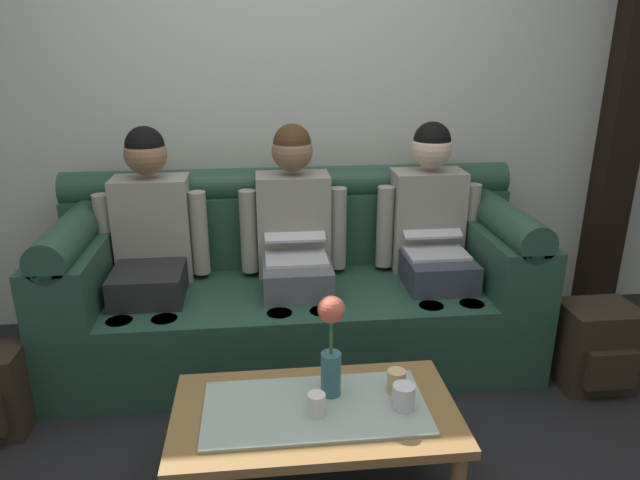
{
  "coord_description": "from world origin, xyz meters",
  "views": [
    {
      "loc": [
        -0.17,
        -1.63,
        1.63
      ],
      "look_at": [
        0.11,
        0.93,
        0.72
      ],
      "focal_mm": 32.36,
      "sensor_mm": 36.0,
      "label": 1
    }
  ],
  "objects_px": {
    "coffee_table": "(315,419)",
    "flower_vase": "(331,342)",
    "cup_far_center": "(404,397)",
    "couch": "(295,288)",
    "person_right": "(432,232)",
    "cup_near_left": "(396,381)",
    "backpack_right": "(595,347)",
    "person_middle": "(295,237)",
    "cup_near_right": "(316,404)",
    "person_left": "(151,242)"
  },
  "relations": [
    {
      "from": "coffee_table",
      "to": "flower_vase",
      "type": "height_order",
      "value": "flower_vase"
    },
    {
      "from": "coffee_table",
      "to": "cup_far_center",
      "type": "xyz_separation_m",
      "value": [
        0.31,
        -0.04,
        0.1
      ]
    },
    {
      "from": "couch",
      "to": "flower_vase",
      "type": "xyz_separation_m",
      "value": [
        0.07,
        -0.98,
        0.22
      ]
    },
    {
      "from": "person_right",
      "to": "cup_near_left",
      "type": "bearing_deg",
      "value": -112.65
    },
    {
      "from": "cup_near_left",
      "to": "backpack_right",
      "type": "height_order",
      "value": "cup_near_left"
    },
    {
      "from": "person_middle",
      "to": "person_right",
      "type": "relative_size",
      "value": 1.0
    },
    {
      "from": "cup_near_right",
      "to": "person_left",
      "type": "bearing_deg",
      "value": 123.33
    },
    {
      "from": "couch",
      "to": "cup_near_right",
      "type": "bearing_deg",
      "value": -90.13
    },
    {
      "from": "cup_near_left",
      "to": "backpack_right",
      "type": "bearing_deg",
      "value": 24.37
    },
    {
      "from": "couch",
      "to": "cup_near_left",
      "type": "bearing_deg",
      "value": -72.78
    },
    {
      "from": "person_middle",
      "to": "cup_near_left",
      "type": "height_order",
      "value": "person_middle"
    },
    {
      "from": "person_middle",
      "to": "cup_near_right",
      "type": "bearing_deg",
      "value": -90.13
    },
    {
      "from": "coffee_table",
      "to": "couch",
      "type": "bearing_deg",
      "value": 90.0
    },
    {
      "from": "couch",
      "to": "backpack_right",
      "type": "bearing_deg",
      "value": -18.96
    },
    {
      "from": "person_left",
      "to": "person_right",
      "type": "height_order",
      "value": "same"
    },
    {
      "from": "flower_vase",
      "to": "person_left",
      "type": "bearing_deg",
      "value": 128.87
    },
    {
      "from": "flower_vase",
      "to": "couch",
      "type": "bearing_deg",
      "value": 93.81
    },
    {
      "from": "coffee_table",
      "to": "cup_far_center",
      "type": "bearing_deg",
      "value": -7.17
    },
    {
      "from": "cup_near_left",
      "to": "cup_near_right",
      "type": "height_order",
      "value": "cup_near_left"
    },
    {
      "from": "cup_near_left",
      "to": "backpack_right",
      "type": "distance_m",
      "value": 1.25
    },
    {
      "from": "person_right",
      "to": "flower_vase",
      "type": "height_order",
      "value": "person_right"
    },
    {
      "from": "flower_vase",
      "to": "cup_far_center",
      "type": "height_order",
      "value": "flower_vase"
    },
    {
      "from": "couch",
      "to": "cup_near_right",
      "type": "distance_m",
      "value": 1.1
    },
    {
      "from": "cup_far_center",
      "to": "flower_vase",
      "type": "bearing_deg",
      "value": 155.51
    },
    {
      "from": "backpack_right",
      "to": "person_left",
      "type": "bearing_deg",
      "value": 167.25
    },
    {
      "from": "person_left",
      "to": "cup_near_right",
      "type": "distance_m",
      "value": 1.34
    },
    {
      "from": "cup_near_right",
      "to": "cup_far_center",
      "type": "bearing_deg",
      "value": 0.86
    },
    {
      "from": "cup_near_left",
      "to": "cup_near_right",
      "type": "distance_m",
      "value": 0.33
    },
    {
      "from": "flower_vase",
      "to": "cup_far_center",
      "type": "xyz_separation_m",
      "value": [
        0.25,
        -0.11,
        -0.17
      ]
    },
    {
      "from": "person_right",
      "to": "coffee_table",
      "type": "xyz_separation_m",
      "value": [
        -0.72,
        -1.05,
        -0.34
      ]
    },
    {
      "from": "person_right",
      "to": "coffee_table",
      "type": "distance_m",
      "value": 1.32
    },
    {
      "from": "person_left",
      "to": "coffee_table",
      "type": "relative_size",
      "value": 1.19
    },
    {
      "from": "person_middle",
      "to": "cup_near_right",
      "type": "relative_size",
      "value": 15.05
    },
    {
      "from": "backpack_right",
      "to": "cup_near_right",
      "type": "bearing_deg",
      "value": -156.92
    },
    {
      "from": "coffee_table",
      "to": "cup_near_right",
      "type": "relative_size",
      "value": 12.67
    },
    {
      "from": "flower_vase",
      "to": "coffee_table",
      "type": "bearing_deg",
      "value": -131.72
    },
    {
      "from": "person_left",
      "to": "cup_near_left",
      "type": "bearing_deg",
      "value": -43.9
    },
    {
      "from": "person_right",
      "to": "cup_near_left",
      "type": "distance_m",
      "value": 1.1
    },
    {
      "from": "flower_vase",
      "to": "cup_far_center",
      "type": "bearing_deg",
      "value": -24.49
    },
    {
      "from": "couch",
      "to": "person_left",
      "type": "relative_size",
      "value": 1.97
    },
    {
      "from": "cup_near_right",
      "to": "cup_far_center",
      "type": "distance_m",
      "value": 0.32
    },
    {
      "from": "cup_near_left",
      "to": "flower_vase",
      "type": "bearing_deg",
      "value": 176.52
    },
    {
      "from": "coffee_table",
      "to": "backpack_right",
      "type": "xyz_separation_m",
      "value": [
        1.43,
        0.57,
        -0.12
      ]
    },
    {
      "from": "coffee_table",
      "to": "backpack_right",
      "type": "relative_size",
      "value": 2.48
    },
    {
      "from": "person_right",
      "to": "flower_vase",
      "type": "bearing_deg",
      "value": -123.93
    },
    {
      "from": "person_middle",
      "to": "person_left",
      "type": "bearing_deg",
      "value": 179.95
    },
    {
      "from": "person_right",
      "to": "couch",
      "type": "bearing_deg",
      "value": 179.66
    },
    {
      "from": "flower_vase",
      "to": "cup_near_right",
      "type": "bearing_deg",
      "value": -120.03
    },
    {
      "from": "coffee_table",
      "to": "cup_near_right",
      "type": "bearing_deg",
      "value": -93.23
    },
    {
      "from": "couch",
      "to": "backpack_right",
      "type": "relative_size",
      "value": 5.81
    }
  ]
}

